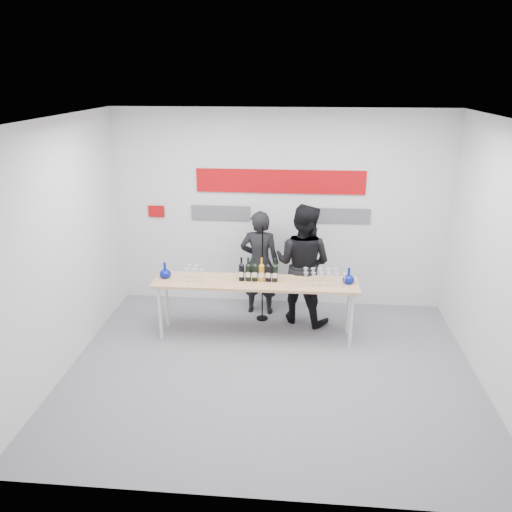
# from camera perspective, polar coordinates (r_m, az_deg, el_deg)

# --- Properties ---
(ground) EXTENTS (5.00, 5.00, 0.00)m
(ground) POSITION_cam_1_polar(r_m,az_deg,el_deg) (6.33, 1.69, -12.86)
(ground) COLOR slate
(ground) RESTS_ON ground
(back_wall) EXTENTS (5.00, 0.04, 3.00)m
(back_wall) POSITION_cam_1_polar(r_m,az_deg,el_deg) (7.56, 2.74, 5.22)
(back_wall) COLOR silver
(back_wall) RESTS_ON ground
(signage) EXTENTS (3.38, 0.02, 0.79)m
(signage) POSITION_cam_1_polar(r_m,az_deg,el_deg) (7.46, 2.33, 7.44)
(signage) COLOR #AC070B
(signage) RESTS_ON back_wall
(tasting_table) EXTENTS (2.76, 0.58, 0.82)m
(tasting_table) POSITION_cam_1_polar(r_m,az_deg,el_deg) (6.72, -0.08, -3.40)
(tasting_table) COLOR #DBAC76
(tasting_table) RESTS_ON ground
(wine_bottles) EXTENTS (0.53, 0.08, 0.33)m
(wine_bottles) POSITION_cam_1_polar(r_m,az_deg,el_deg) (6.64, 0.26, -1.55)
(wine_bottles) COLOR black
(wine_bottles) RESTS_ON tasting_table
(decanter_left) EXTENTS (0.16, 0.16, 0.21)m
(decanter_left) POSITION_cam_1_polar(r_m,az_deg,el_deg) (6.89, -10.36, -1.59)
(decanter_left) COLOR #071489
(decanter_left) RESTS_ON tasting_table
(decanter_right) EXTENTS (0.16, 0.16, 0.21)m
(decanter_right) POSITION_cam_1_polar(r_m,az_deg,el_deg) (6.71, 10.54, -2.20)
(decanter_right) COLOR #071489
(decanter_right) RESTS_ON tasting_table
(glasses_left) EXTENTS (0.27, 0.23, 0.18)m
(glasses_left) POSITION_cam_1_polar(r_m,az_deg,el_deg) (6.76, -7.14, -2.00)
(glasses_left) COLOR silver
(glasses_left) RESTS_ON tasting_table
(glasses_right) EXTENTS (0.57, 0.23, 0.18)m
(glasses_right) POSITION_cam_1_polar(r_m,az_deg,el_deg) (6.65, 7.65, -2.41)
(glasses_right) COLOR silver
(glasses_right) RESTS_ON tasting_table
(presenter_left) EXTENTS (0.60, 0.41, 1.60)m
(presenter_left) POSITION_cam_1_polar(r_m,az_deg,el_deg) (7.41, 0.42, -0.79)
(presenter_left) COLOR black
(presenter_left) RESTS_ON ground
(presenter_right) EXTENTS (1.05, 0.95, 1.76)m
(presenter_right) POSITION_cam_1_polar(r_m,az_deg,el_deg) (7.16, 5.36, -0.93)
(presenter_right) COLOR black
(presenter_right) RESTS_ON ground
(mic_stand) EXTENTS (0.17, 0.17, 1.45)m
(mic_stand) POSITION_cam_1_polar(r_m,az_deg,el_deg) (7.31, 0.72, -4.12)
(mic_stand) COLOR black
(mic_stand) RESTS_ON ground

